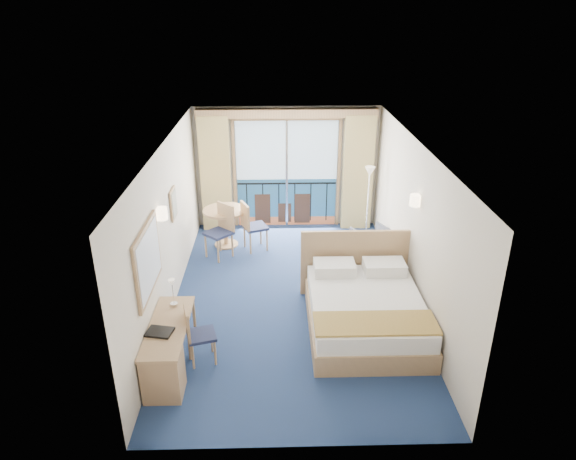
# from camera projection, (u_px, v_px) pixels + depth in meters

# --- Properties ---
(floor) EXTENTS (6.50, 6.50, 0.00)m
(floor) POSITION_uv_depth(u_px,v_px,m) (291.00, 298.00, 8.89)
(floor) COLOR navy
(floor) RESTS_ON ground
(room_walls) EXTENTS (4.04, 6.54, 2.72)m
(room_walls) POSITION_uv_depth(u_px,v_px,m) (292.00, 202.00, 8.16)
(room_walls) COLOR beige
(room_walls) RESTS_ON ground
(balcony_door) EXTENTS (2.36, 0.03, 2.52)m
(balcony_door) POSITION_uv_depth(u_px,v_px,m) (286.00, 177.00, 11.36)
(balcony_door) COLOR navy
(balcony_door) RESTS_ON room_walls
(curtain_left) EXTENTS (0.65, 0.22, 2.55)m
(curtain_left) POSITION_uv_depth(u_px,v_px,m) (216.00, 174.00, 11.13)
(curtain_left) COLOR tan
(curtain_left) RESTS_ON room_walls
(curtain_right) EXTENTS (0.65, 0.22, 2.55)m
(curtain_right) POSITION_uv_depth(u_px,v_px,m) (358.00, 173.00, 11.21)
(curtain_right) COLOR tan
(curtain_right) RESTS_ON room_walls
(pelmet) EXTENTS (3.80, 0.25, 0.18)m
(pelmet) POSITION_uv_depth(u_px,v_px,m) (287.00, 113.00, 10.67)
(pelmet) COLOR tan
(pelmet) RESTS_ON room_walls
(mirror) EXTENTS (0.05, 1.25, 0.95)m
(mirror) POSITION_uv_depth(u_px,v_px,m) (148.00, 260.00, 6.84)
(mirror) COLOR tan
(mirror) RESTS_ON room_walls
(wall_print) EXTENTS (0.04, 0.42, 0.52)m
(wall_print) POSITION_uv_depth(u_px,v_px,m) (173.00, 204.00, 8.60)
(wall_print) COLOR tan
(wall_print) RESTS_ON room_walls
(sconce_left) EXTENTS (0.18, 0.18, 0.18)m
(sconce_left) POSITION_uv_depth(u_px,v_px,m) (161.00, 214.00, 7.54)
(sconce_left) COLOR #FFDFB2
(sconce_left) RESTS_ON room_walls
(sconce_right) EXTENTS (0.18, 0.18, 0.18)m
(sconce_right) POSITION_uv_depth(u_px,v_px,m) (415.00, 200.00, 8.04)
(sconce_right) COLOR #FFDFB2
(sconce_right) RESTS_ON room_walls
(bed) EXTENTS (1.90, 2.26, 1.19)m
(bed) POSITION_uv_depth(u_px,v_px,m) (365.00, 309.00, 7.97)
(bed) COLOR tan
(bed) RESTS_ON ground
(nightstand) EXTENTS (0.41, 0.39, 0.54)m
(nightstand) POSITION_uv_depth(u_px,v_px,m) (389.00, 272.00, 9.20)
(nightstand) COLOR #A57E57
(nightstand) RESTS_ON ground
(phone) EXTENTS (0.20, 0.17, 0.08)m
(phone) POSITION_uv_depth(u_px,v_px,m) (393.00, 257.00, 9.03)
(phone) COLOR beige
(phone) RESTS_ON nightstand
(armchair) EXTENTS (0.90, 0.91, 0.64)m
(armchair) POSITION_uv_depth(u_px,v_px,m) (372.00, 244.00, 10.15)
(armchair) COLOR #434652
(armchair) RESTS_ON ground
(floor_lamp) EXTENTS (0.23, 0.23, 1.64)m
(floor_lamp) POSITION_uv_depth(u_px,v_px,m) (369.00, 185.00, 10.55)
(floor_lamp) COLOR silver
(floor_lamp) RESTS_ON ground
(desk) EXTENTS (0.52, 1.51, 0.71)m
(desk) POSITION_uv_depth(u_px,v_px,m) (164.00, 364.00, 6.67)
(desk) COLOR tan
(desk) RESTS_ON ground
(desk_chair) EXTENTS (0.48, 0.47, 0.89)m
(desk_chair) POSITION_uv_depth(u_px,v_px,m) (196.00, 332.00, 7.13)
(desk_chair) COLOR #1F2648
(desk_chair) RESTS_ON ground
(folder) EXTENTS (0.38, 0.31, 0.03)m
(folder) POSITION_uv_depth(u_px,v_px,m) (160.00, 332.00, 6.75)
(folder) COLOR black
(folder) RESTS_ON desk
(desk_lamp) EXTENTS (0.11, 0.11, 0.40)m
(desk_lamp) POSITION_uv_depth(u_px,v_px,m) (172.00, 287.00, 7.25)
(desk_lamp) COLOR silver
(desk_lamp) RESTS_ON desk
(round_table) EXTENTS (0.89, 0.89, 0.80)m
(round_table) POSITION_uv_depth(u_px,v_px,m) (225.00, 218.00, 10.59)
(round_table) COLOR tan
(round_table) RESTS_ON ground
(table_chair_a) EXTENTS (0.59, 0.58, 1.04)m
(table_chair_a) POSITION_uv_depth(u_px,v_px,m) (251.00, 224.00, 10.39)
(table_chair_a) COLOR #1F2648
(table_chair_a) RESTS_ON ground
(table_chair_b) EXTENTS (0.66, 0.66, 1.08)m
(table_chair_b) POSITION_uv_depth(u_px,v_px,m) (222.00, 228.00, 10.15)
(table_chair_b) COLOR #1F2648
(table_chair_b) RESTS_ON ground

